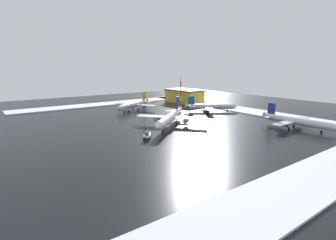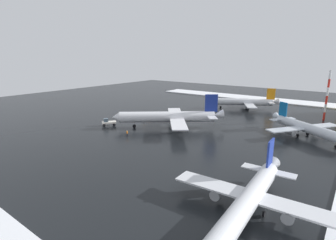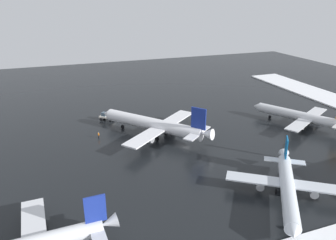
{
  "view_description": "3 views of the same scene",
  "coord_description": "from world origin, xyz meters",
  "px_view_note": "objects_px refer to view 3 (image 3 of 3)",
  "views": [
    {
      "loc": [
        -91.11,
        68.4,
        24.61
      ],
      "look_at": [
        -7.62,
        7.01,
        2.84
      ],
      "focal_mm": 28.0,
      "sensor_mm": 36.0,
      "label": 1
    },
    {
      "loc": [
        -73.05,
        -43.13,
        22.72
      ],
      "look_at": [
        -8.39,
        5.01,
        2.82
      ],
      "focal_mm": 28.0,
      "sensor_mm": 36.0,
      "label": 2
    },
    {
      "loc": [
        -32.89,
        -75.23,
        37.07
      ],
      "look_at": [
        -2.84,
        5.88,
        4.2
      ],
      "focal_mm": 35.0,
      "sensor_mm": 36.0,
      "label": 3
    }
  ],
  "objects_px": {
    "airplane_foreground_jet": "(155,125)",
    "pushback_tug": "(106,116)",
    "airplane_parked_starboard": "(288,187)",
    "ground_crew_by_nose_gear": "(145,119)",
    "ground_crew_mid_apron": "(99,135)",
    "airplane_far_rear": "(301,116)"
  },
  "relations": [
    {
      "from": "airplane_parked_starboard",
      "to": "airplane_foreground_jet",
      "type": "bearing_deg",
      "value": -123.78
    },
    {
      "from": "pushback_tug",
      "to": "ground_crew_by_nose_gear",
      "type": "xyz_separation_m",
      "value": [
        11.03,
        -6.05,
        -0.31
      ]
    },
    {
      "from": "pushback_tug",
      "to": "airplane_parked_starboard",
      "type": "bearing_deg",
      "value": 152.33
    },
    {
      "from": "ground_crew_by_nose_gear",
      "to": "ground_crew_mid_apron",
      "type": "height_order",
      "value": "same"
    },
    {
      "from": "airplane_foreground_jet",
      "to": "ground_crew_mid_apron",
      "type": "xyz_separation_m",
      "value": [
        -15.07,
        4.26,
        -2.58
      ]
    },
    {
      "from": "airplane_far_rear",
      "to": "ground_crew_by_nose_gear",
      "type": "bearing_deg",
      "value": 37.56
    },
    {
      "from": "airplane_parked_starboard",
      "to": "ground_crew_mid_apron",
      "type": "height_order",
      "value": "airplane_parked_starboard"
    },
    {
      "from": "airplane_foreground_jet",
      "to": "pushback_tug",
      "type": "distance_m",
      "value": 20.71
    },
    {
      "from": "airplane_foreground_jet",
      "to": "pushback_tug",
      "type": "xyz_separation_m",
      "value": [
        -10.51,
        17.69,
        -2.26
      ]
    },
    {
      "from": "airplane_parked_starboard",
      "to": "ground_crew_mid_apron",
      "type": "distance_m",
      "value": 51.42
    },
    {
      "from": "airplane_foreground_jet",
      "to": "pushback_tug",
      "type": "relative_size",
      "value": 6.05
    },
    {
      "from": "airplane_foreground_jet",
      "to": "ground_crew_by_nose_gear",
      "type": "height_order",
      "value": "airplane_foreground_jet"
    },
    {
      "from": "airplane_foreground_jet",
      "to": "ground_crew_mid_apron",
      "type": "relative_size",
      "value": 17.6
    },
    {
      "from": "pushback_tug",
      "to": "ground_crew_mid_apron",
      "type": "xyz_separation_m",
      "value": [
        -4.56,
        -13.43,
        -0.31
      ]
    },
    {
      "from": "airplane_foreground_jet",
      "to": "airplane_parked_starboard",
      "type": "distance_m",
      "value": 40.51
    },
    {
      "from": "ground_crew_by_nose_gear",
      "to": "ground_crew_mid_apron",
      "type": "relative_size",
      "value": 1.0
    },
    {
      "from": "airplane_foreground_jet",
      "to": "airplane_far_rear",
      "type": "height_order",
      "value": "airplane_foreground_jet"
    },
    {
      "from": "airplane_far_rear",
      "to": "airplane_parked_starboard",
      "type": "distance_m",
      "value": 42.45
    },
    {
      "from": "airplane_foreground_jet",
      "to": "pushback_tug",
      "type": "bearing_deg",
      "value": -8.1
    },
    {
      "from": "airplane_far_rear",
      "to": "airplane_foreground_jet",
      "type": "bearing_deg",
      "value": 51.62
    },
    {
      "from": "airplane_far_rear",
      "to": "ground_crew_by_nose_gear",
      "type": "height_order",
      "value": "airplane_far_rear"
    },
    {
      "from": "pushback_tug",
      "to": "ground_crew_mid_apron",
      "type": "distance_m",
      "value": 14.19
    }
  ]
}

